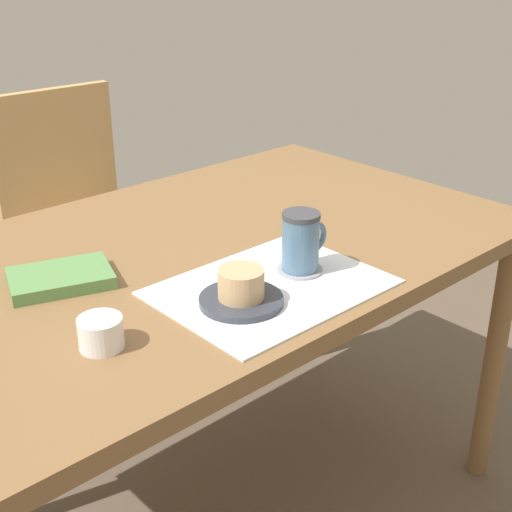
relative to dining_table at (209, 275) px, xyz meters
The scene contains 9 objects.
dining_table is the anchor object (origin of this frame).
wooden_chair 0.81m from the dining_table, 80.98° to the left, with size 0.43×0.43×0.89m.
placemat 0.25m from the dining_table, 100.31° to the right, with size 0.40×0.30×0.00m, color white.
pastry_plate 0.29m from the dining_table, 116.89° to the right, with size 0.15×0.15×0.01m, color #333842.
pastry 0.30m from the dining_table, 116.89° to the right, with size 0.08×0.08×0.05m, color tan.
coffee_coaster 0.24m from the dining_table, 79.95° to the right, with size 0.09×0.09×0.01m, color #99999E.
coffee_mug 0.27m from the dining_table, 79.26° to the right, with size 0.10×0.07×0.11m.
sugar_bowl 0.43m from the dining_table, 151.47° to the right, with size 0.07×0.07×0.05m, color white.
small_book 0.33m from the dining_table, behind, with size 0.18×0.12×0.02m, color #598C4C.
Camera 1 is at (-0.83, -1.06, 1.31)m, focal length 50.00 mm.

